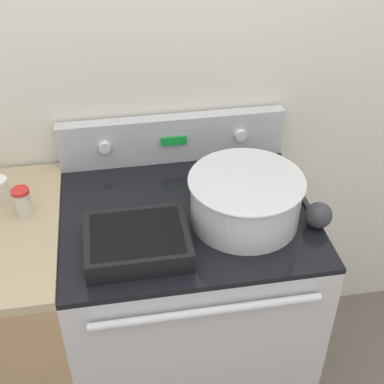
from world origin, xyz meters
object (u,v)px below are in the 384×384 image
(mixing_bowl, at_px, (246,197))
(ladle, at_px, (317,213))
(spice_jar_red_cap, at_px, (22,202))
(spice_jar_white_cap, at_px, (0,190))
(casserole_dish, at_px, (137,241))

(mixing_bowl, xyz_separation_m, ladle, (0.21, -0.05, -0.05))
(spice_jar_red_cap, bearing_deg, mixing_bowl, -10.79)
(ladle, height_order, spice_jar_white_cap, spice_jar_white_cap)
(mixing_bowl, distance_m, casserole_dish, 0.35)
(mixing_bowl, xyz_separation_m, casserole_dish, (-0.34, -0.09, -0.05))
(mixing_bowl, relative_size, spice_jar_red_cap, 3.82)
(spice_jar_white_cap, bearing_deg, mixing_bowl, -15.63)
(casserole_dish, distance_m, ladle, 0.55)
(ladle, bearing_deg, mixing_bowl, 165.80)
(mixing_bowl, height_order, spice_jar_red_cap, mixing_bowl)
(casserole_dish, bearing_deg, spice_jar_red_cap, 147.24)
(mixing_bowl, distance_m, ladle, 0.22)
(ladle, xyz_separation_m, spice_jar_white_cap, (-0.96, 0.26, 0.02))
(mixing_bowl, relative_size, ladle, 1.06)
(casserole_dish, relative_size, ladle, 0.90)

